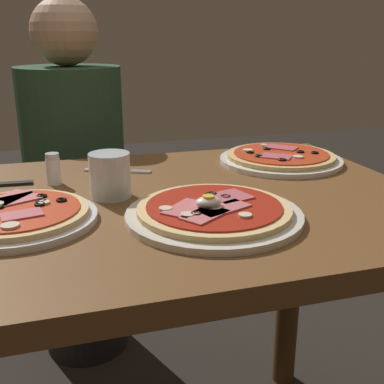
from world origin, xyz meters
TOP-DOWN VIEW (x-y plane):
  - dining_table at (0.00, 0.00)m, footprint 1.02×0.73m
  - pizza_foreground at (0.05, -0.13)m, footprint 0.31×0.31m
  - pizza_across_left at (-0.27, -0.05)m, footprint 0.26×0.26m
  - pizza_across_right at (0.33, 0.19)m, footprint 0.30×0.30m
  - water_glass_near at (-0.10, 0.04)m, footprint 0.08×0.08m
  - fork at (-0.08, 0.22)m, footprint 0.15×0.08m
  - salt_shaker at (-0.21, 0.16)m, footprint 0.03×0.03m
  - diner_person at (-0.14, 0.69)m, footprint 0.32×0.32m

SIDE VIEW (x-z plane):
  - diner_person at x=-0.14m, z-range -0.03..1.15m
  - dining_table at x=0.00m, z-range 0.24..1.01m
  - fork at x=-0.08m, z-range 0.77..0.77m
  - pizza_across_right at x=0.33m, z-range 0.77..0.79m
  - pizza_across_left at x=-0.27m, z-range 0.77..0.80m
  - pizza_foreground at x=0.05m, z-range 0.76..0.80m
  - salt_shaker at x=-0.21m, z-range 0.77..0.84m
  - water_glass_near at x=-0.10m, z-range 0.76..0.85m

